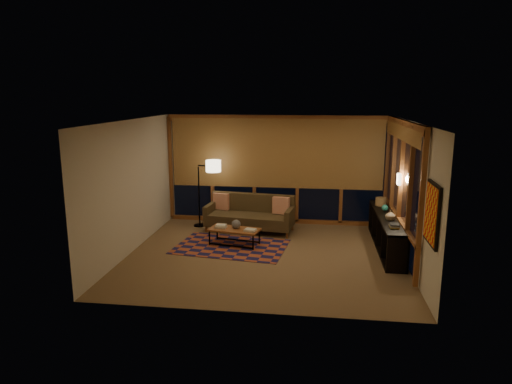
# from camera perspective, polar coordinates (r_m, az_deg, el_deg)

# --- Properties ---
(floor) EXTENTS (5.50, 5.00, 0.01)m
(floor) POSITION_cam_1_polar(r_m,az_deg,el_deg) (9.34, 1.11, -7.89)
(floor) COLOR #8F6644
(floor) RESTS_ON ground
(ceiling) EXTENTS (5.50, 5.00, 0.01)m
(ceiling) POSITION_cam_1_polar(r_m,az_deg,el_deg) (8.79, 1.18, 8.88)
(ceiling) COLOR silver
(ceiling) RESTS_ON walls
(walls) EXTENTS (5.51, 5.01, 2.70)m
(walls) POSITION_cam_1_polar(r_m,az_deg,el_deg) (8.97, 1.15, 0.24)
(walls) COLOR beige
(walls) RESTS_ON floor
(window_wall_back) EXTENTS (5.30, 0.16, 2.60)m
(window_wall_back) POSITION_cam_1_polar(r_m,az_deg,el_deg) (11.34, 2.50, 2.76)
(window_wall_back) COLOR brown
(window_wall_back) RESTS_ON walls
(window_wall_right) EXTENTS (0.16, 3.70, 2.60)m
(window_wall_right) POSITION_cam_1_polar(r_m,az_deg,el_deg) (9.66, 17.57, 0.53)
(window_wall_right) COLOR brown
(window_wall_right) RESTS_ON walls
(wall_art) EXTENTS (0.06, 0.74, 0.94)m
(wall_art) POSITION_cam_1_polar(r_m,az_deg,el_deg) (7.30, 21.10, -2.56)
(wall_art) COLOR red
(wall_art) RESTS_ON walls
(wall_sconce) EXTENTS (0.12, 0.18, 0.22)m
(wall_sconce) POSITION_cam_1_polar(r_m,az_deg,el_deg) (9.46, 17.44, 1.54)
(wall_sconce) COLOR #F7E4BB
(wall_sconce) RESTS_ON walls
(sofa) EXTENTS (2.13, 1.08, 0.84)m
(sofa) POSITION_cam_1_polar(r_m,az_deg,el_deg) (10.80, -0.81, -2.77)
(sofa) COLOR #463623
(sofa) RESTS_ON floor
(pillow_left) EXTENTS (0.42, 0.24, 0.40)m
(pillow_left) POSITION_cam_1_polar(r_m,az_deg,el_deg) (11.19, -4.37, -1.23)
(pillow_left) COLOR #DC4A1B
(pillow_left) RESTS_ON sofa
(pillow_right) EXTENTS (0.42, 0.23, 0.40)m
(pillow_right) POSITION_cam_1_polar(r_m,az_deg,el_deg) (10.75, 3.15, -1.77)
(pillow_right) COLOR #DC4A1B
(pillow_right) RESTS_ON sofa
(area_rug) EXTENTS (2.48, 1.81, 0.01)m
(area_rug) POSITION_cam_1_polar(r_m,az_deg,el_deg) (9.83, -3.15, -6.83)
(area_rug) COLOR #A74A2A
(area_rug) RESTS_ON floor
(coffee_table) EXTENTS (1.16, 0.70, 0.36)m
(coffee_table) POSITION_cam_1_polar(r_m,az_deg,el_deg) (9.90, -2.70, -5.61)
(coffee_table) COLOR brown
(coffee_table) RESTS_ON floor
(book_stack_a) EXTENTS (0.23, 0.19, 0.06)m
(book_stack_a) POSITION_cam_1_polar(r_m,az_deg,el_deg) (9.93, -4.40, -4.30)
(book_stack_a) COLOR beige
(book_stack_a) RESTS_ON coffee_table
(book_stack_b) EXTENTS (0.30, 0.26, 0.05)m
(book_stack_b) POSITION_cam_1_polar(r_m,az_deg,el_deg) (9.69, -0.72, -4.73)
(book_stack_b) COLOR beige
(book_stack_b) RESTS_ON coffee_table
(ceramic_pot) EXTENTS (0.22, 0.22, 0.20)m
(ceramic_pot) POSITION_cam_1_polar(r_m,az_deg,el_deg) (9.85, -2.50, -4.02)
(ceramic_pot) COLOR #282830
(ceramic_pot) RESTS_ON coffee_table
(floor_lamp) EXTENTS (0.59, 0.41, 1.66)m
(floor_lamp) POSITION_cam_1_polar(r_m,az_deg,el_deg) (11.23, -7.15, -0.12)
(floor_lamp) COLOR black
(floor_lamp) RESTS_ON floor
(bookshelf) EXTENTS (0.40, 2.87, 0.72)m
(bookshelf) POSITION_cam_1_polar(r_m,az_deg,el_deg) (10.02, 15.97, -4.81)
(bookshelf) COLOR black
(bookshelf) RESTS_ON floor
(basket) EXTENTS (0.30, 0.30, 0.18)m
(basket) POSITION_cam_1_polar(r_m,az_deg,el_deg) (10.74, 15.34, -1.16)
(basket) COLOR #9A7149
(basket) RESTS_ON bookshelf
(teal_bowl) EXTENTS (0.15, 0.15, 0.14)m
(teal_bowl) POSITION_cam_1_polar(r_m,az_deg,el_deg) (10.26, 15.82, -1.92)
(teal_bowl) COLOR #25816D
(teal_bowl) RESTS_ON bookshelf
(vase) EXTENTS (0.25, 0.25, 0.21)m
(vase) POSITION_cam_1_polar(r_m,az_deg,el_deg) (9.54, 16.45, -2.79)
(vase) COLOR tan
(vase) RESTS_ON bookshelf
(shelf_book_stack) EXTENTS (0.21, 0.28, 0.07)m
(shelf_book_stack) POSITION_cam_1_polar(r_m,az_deg,el_deg) (9.07, 16.91, -4.03)
(shelf_book_stack) COLOR beige
(shelf_book_stack) RESTS_ON bookshelf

